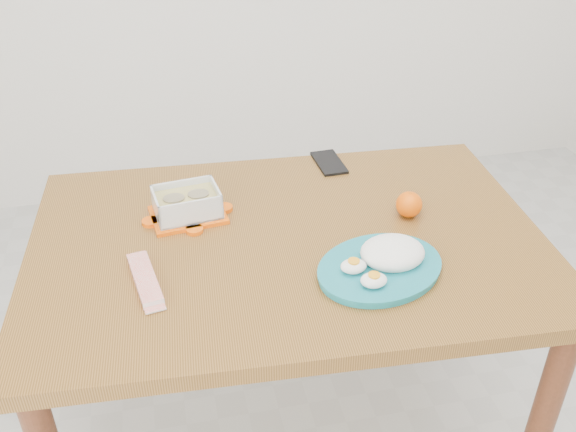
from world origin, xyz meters
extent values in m
cube|color=brown|center=(-0.19, 0.16, 0.73)|extent=(1.26, 0.88, 0.04)
cylinder|color=#5E2C17|center=(-0.72, 0.54, 0.35)|extent=(0.06, 0.06, 0.71)
cylinder|color=#5E2C17|center=(0.37, 0.48, 0.35)|extent=(0.06, 0.06, 0.71)
cube|color=#FF5D07|center=(-0.42, 0.30, 0.76)|extent=(0.19, 0.16, 0.01)
cube|color=silver|center=(-0.42, 0.30, 0.79)|extent=(0.17, 0.13, 0.07)
cube|color=tan|center=(-0.42, 0.30, 0.79)|extent=(0.16, 0.12, 0.04)
cylinder|color=#857557|center=(-0.45, 0.30, 0.80)|extent=(0.06, 0.06, 0.02)
cylinder|color=#857557|center=(-0.39, 0.31, 0.80)|extent=(0.06, 0.06, 0.02)
sphere|color=#FF5205|center=(0.12, 0.19, 0.78)|extent=(0.07, 0.07, 0.07)
cylinder|color=teal|center=(-0.03, -0.01, 0.76)|extent=(0.37, 0.37, 0.02)
ellipsoid|color=white|center=(0.01, 0.01, 0.80)|extent=(0.18, 0.17, 0.06)
ellipsoid|color=white|center=(-0.09, -0.02, 0.78)|extent=(0.07, 0.06, 0.03)
ellipsoid|color=white|center=(-0.06, -0.08, 0.78)|extent=(0.07, 0.06, 0.03)
cube|color=red|center=(-0.53, 0.06, 0.76)|extent=(0.07, 0.18, 0.02)
cube|color=black|center=(0.00, 0.50, 0.75)|extent=(0.08, 0.14, 0.01)
camera|label=1|loc=(-0.46, -1.06, 1.62)|focal=40.00mm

